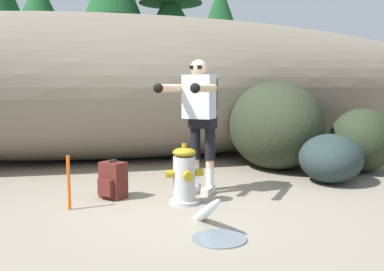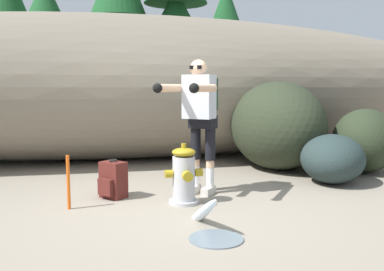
{
  "view_description": "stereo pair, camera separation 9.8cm",
  "coord_description": "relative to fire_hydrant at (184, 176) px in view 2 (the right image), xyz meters",
  "views": [
    {
      "loc": [
        -1.1,
        -4.51,
        1.33
      ],
      "look_at": [
        0.28,
        0.43,
        0.75
      ],
      "focal_mm": 39.86,
      "sensor_mm": 36.0,
      "label": 1
    },
    {
      "loc": [
        -1.01,
        -4.54,
        1.33
      ],
      "look_at": [
        0.28,
        0.43,
        0.75
      ],
      "focal_mm": 39.86,
      "sensor_mm": 36.0,
      "label": 2
    }
  ],
  "objects": [
    {
      "name": "ground_plane",
      "position": [
        -0.11,
        -0.12,
        -0.34
      ],
      "size": [
        56.0,
        56.0,
        0.04
      ],
      "primitive_type": "cube",
      "color": "gray"
    },
    {
      "name": "dirt_embankment",
      "position": [
        -0.11,
        3.43,
        1.01
      ],
      "size": [
        15.87,
        3.2,
        2.66
      ],
      "primitive_type": "ellipsoid",
      "color": "#756B5B",
      "rests_on": "ground_plane"
    },
    {
      "name": "fire_hydrant",
      "position": [
        0.0,
        0.0,
        0.0
      ],
      "size": [
        0.44,
        0.39,
        0.7
      ],
      "color": "#B2B2B7",
      "rests_on": "ground_plane"
    },
    {
      "name": "hydrant_water_jet",
      "position": [
        0.0,
        -0.79,
        -0.26
      ],
      "size": [
        0.49,
        1.3,
        0.66
      ],
      "color": "silver",
      "rests_on": "ground_plane"
    },
    {
      "name": "utility_worker",
      "position": [
        0.29,
        0.36,
        0.74
      ],
      "size": [
        0.91,
        1.0,
        1.66
      ],
      "rotation": [
        0.0,
        0.0,
        -2.25
      ],
      "color": "beige",
      "rests_on": "ground_plane"
    },
    {
      "name": "spare_backpack",
      "position": [
        -0.77,
        0.46,
        -0.1
      ],
      "size": [
        0.36,
        0.36,
        0.47
      ],
      "rotation": [
        0.0,
        0.0,
        3.84
      ],
      "color": "#511E19",
      "rests_on": "ground_plane"
    },
    {
      "name": "boulder_large",
      "position": [
        1.96,
        1.66,
        0.4
      ],
      "size": [
        1.54,
        1.96,
        1.43
      ],
      "primitive_type": "ellipsoid",
      "rotation": [
        0.0,
        0.0,
        1.63
      ],
      "color": "#282F1F",
      "rests_on": "ground_plane"
    },
    {
      "name": "boulder_mid",
      "position": [
        2.26,
        0.52,
        0.02
      ],
      "size": [
        1.29,
        1.37,
        0.68
      ],
      "primitive_type": "ellipsoid",
      "rotation": [
        0.0,
        0.0,
        4.21
      ],
      "color": "#243231",
      "rests_on": "ground_plane"
    },
    {
      "name": "boulder_small",
      "position": [
        3.18,
        1.07,
        0.18
      ],
      "size": [
        1.56,
        1.58,
        1.0
      ],
      "primitive_type": "ellipsoid",
      "rotation": [
        0.0,
        0.0,
        3.97
      ],
      "color": "#27301F",
      "rests_on": "ground_plane"
    },
    {
      "name": "boulder_outlier",
      "position": [
        2.88,
        1.87,
        -0.1
      ],
      "size": [
        0.89,
        0.86,
        0.42
      ],
      "primitive_type": "ellipsoid",
      "rotation": [
        0.0,
        0.0,
        1.91
      ],
      "color": "#272D30",
      "rests_on": "ground_plane"
    },
    {
      "name": "pine_tree_far_left",
      "position": [
        -3.47,
        10.99,
        3.0
      ],
      "size": [
        2.29,
        2.29,
        5.69
      ],
      "color": "#47331E",
      "rests_on": "ground_plane"
    },
    {
      "name": "pine_tree_left",
      "position": [
        -2.16,
        10.23,
        2.31
      ],
      "size": [
        2.65,
        2.65,
        4.86
      ],
      "color": "#47331E",
      "rests_on": "ground_plane"
    },
    {
      "name": "pine_tree_center",
      "position": [
        0.04,
        8.49,
        2.73
      ],
      "size": [
        2.6,
        2.6,
        5.57
      ],
      "color": "#47331E",
      "rests_on": "ground_plane"
    },
    {
      "name": "pine_tree_right",
      "position": [
        1.71,
        8.17,
        3.12
      ],
      "size": [
        2.93,
        2.93,
        6.08
      ],
      "color": "#47331E",
      "rests_on": "ground_plane"
    },
    {
      "name": "pine_tree_far_right",
      "position": [
        3.9,
        9.89,
        2.54
      ],
      "size": [
        2.02,
        2.02,
        4.98
      ],
      "color": "#47331E",
      "rests_on": "ground_plane"
    },
    {
      "name": "survey_stake",
      "position": [
        -1.28,
        0.09,
        -0.02
      ],
      "size": [
        0.04,
        0.04,
        0.6
      ],
      "primitive_type": "cylinder",
      "color": "#E55914",
      "rests_on": "ground_plane"
    }
  ]
}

